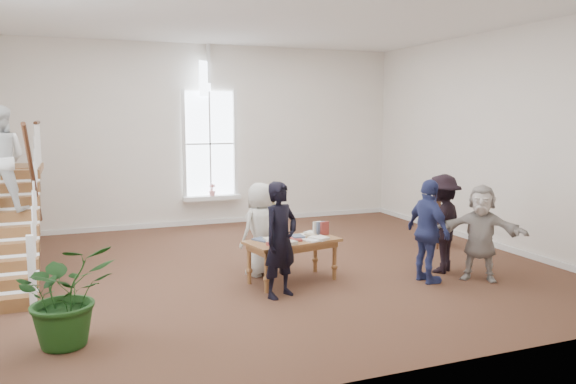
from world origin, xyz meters
name	(u,v)px	position (x,y,z in m)	size (l,w,h in m)	color
ground	(268,268)	(0.00, 0.00, 0.00)	(10.00, 10.00, 0.00)	#45281B
room_shell	(212,209)	(0.00, 4.39, 0.40)	(10.49, 10.00, 10.00)	white
staircase	(2,186)	(-4.34, 0.75, 1.62)	(1.10, 4.10, 2.92)	brown
library_table	(292,244)	(0.09, -0.97, 0.64)	(1.65, 1.05, 0.78)	brown
police_officer	(281,240)	(-0.36, -1.61, 0.89)	(0.65, 0.43, 1.78)	black
elderly_woman	(261,229)	(-0.26, -0.36, 0.81)	(0.79, 0.51, 1.62)	beige
person_yellow	(268,225)	(0.04, 0.14, 0.76)	(0.74, 0.58, 1.53)	beige
woman_cluster_a	(428,231)	(2.18, -1.79, 0.86)	(1.01, 0.42, 1.73)	navy
woman_cluster_b	(442,223)	(2.78, -1.34, 0.87)	(1.12, 0.65, 1.74)	black
woman_cluster_c	(481,233)	(3.08, -1.99, 0.81)	(1.50, 0.48, 1.62)	beige
floor_plant	(66,295)	(-3.40, -2.40, 0.63)	(1.13, 0.98, 1.26)	#173C13
side_chair	(436,222)	(3.89, 0.34, 0.53)	(0.46, 0.46, 0.95)	#35200E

